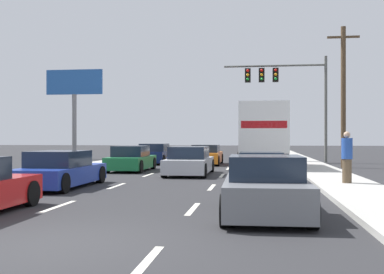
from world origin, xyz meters
The scene contains 16 objects.
ground_plane centered at (0.00, 25.00, 0.00)m, with size 140.00×140.00×0.00m, color #2B2B2D.
sidewalk_right centered at (6.36, 20.00, 0.07)m, with size 2.22×80.00×0.14m, color #B2AFA8.
sidewalk_left centered at (-6.36, 20.00, 0.07)m, with size 2.22×80.00×0.14m, color #B2AFA8.
lane_markings centered at (0.00, 21.50, 0.00)m, with size 3.54×57.00×0.01m.
car_navy centered at (-3.37, 23.27, 0.61)m, with size 1.95×4.43×1.33m.
car_green centered at (-3.16, 16.45, 0.59)m, with size 1.88×4.17×1.30m.
car_blue centered at (-3.52, 8.29, 0.58)m, with size 1.94×4.57×1.27m.
car_orange centered at (0.09, 22.69, 0.59)m, with size 1.92×4.27×1.27m.
car_silver centered at (0.17, 14.38, 0.61)m, with size 1.95×4.64×1.31m.
box_truck centered at (3.57, 19.69, 2.00)m, with size 2.71×8.44×3.51m.
car_white centered at (3.42, 10.82, 0.56)m, with size 1.92×4.18×1.19m.
car_gray centered at (3.42, 3.23, 0.60)m, with size 1.93×4.09×1.33m.
traffic_signal_mast centered at (4.88, 26.28, 5.57)m, with size 7.13×0.69×7.37m.
utility_pole_mid centered at (8.20, 20.66, 4.18)m, with size 1.80×0.28×8.09m.
roadside_billboard centered at (-11.23, 29.07, 5.23)m, with size 4.64×0.36×7.18m.
pedestrian_near_corner centered at (6.39, 9.81, 1.04)m, with size 0.38×0.38×1.80m.
Camera 1 is at (3.20, -7.35, 1.73)m, focal length 44.31 mm.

